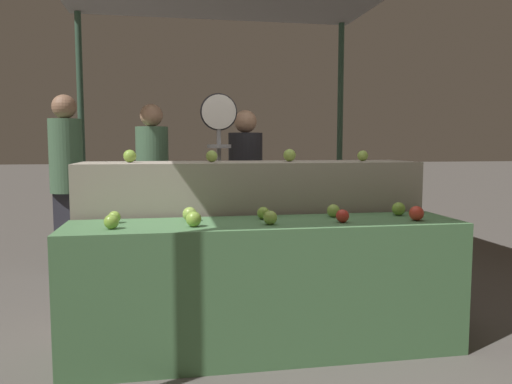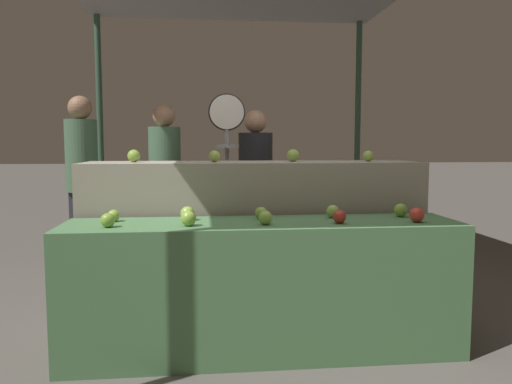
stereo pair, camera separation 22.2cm
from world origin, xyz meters
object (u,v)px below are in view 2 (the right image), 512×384
(person_customer_left, at_px, (165,175))
(person_customer_right, at_px, (82,169))
(person_vendor_at_scale, at_px, (256,182))
(produce_scale, at_px, (227,147))

(person_customer_left, xyz_separation_m, person_customer_right, (-0.80, 0.08, 0.06))
(person_customer_right, bearing_deg, person_vendor_at_scale, 175.33)
(person_vendor_at_scale, bearing_deg, person_customer_right, -20.91)
(person_vendor_at_scale, distance_m, person_customer_left, 0.91)
(produce_scale, xyz_separation_m, person_customer_left, (-0.56, 0.70, -0.27))
(person_customer_right, bearing_deg, person_customer_left, -175.64)
(person_vendor_at_scale, bearing_deg, person_customer_left, -28.81)
(produce_scale, bearing_deg, person_customer_left, 128.78)
(produce_scale, relative_size, person_vendor_at_scale, 1.07)
(person_customer_left, relative_size, person_customer_right, 0.95)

